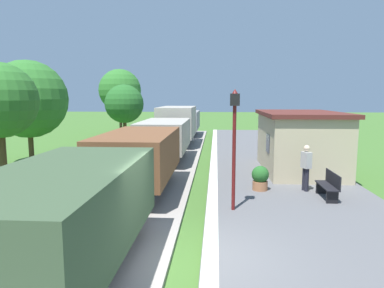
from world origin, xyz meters
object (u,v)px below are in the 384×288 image
Objects in this scene: lamp_post_near at (234,127)px; tree_field_distant at (120,90)px; tree_field_left at (124,104)px; station_hut at (299,141)px; tree_trackside_far at (28,99)px; freight_train at (165,136)px; bench_near_hut at (329,185)px; person_waiting at (306,166)px; potted_planter at (260,178)px.

tree_field_distant reaches higher than lamp_post_near.
tree_field_left is at bearing 115.54° from lamp_post_near.
station_hut is 14.51m from tree_trackside_far.
freight_train is 10.01m from lamp_post_near.
lamp_post_near is at bearing -156.48° from bench_near_hut.
bench_near_hut is 0.88× the size of person_waiting.
lamp_post_near is at bearing -118.87° from station_hut.
potted_planter is at bearing -57.08° from tree_field_left.
tree_trackside_far is 1.23× the size of tree_field_left.
potted_planter reaches higher than bench_near_hut.
tree_field_left is at bearing 138.49° from station_hut.
tree_field_distant is at bearing 87.71° from tree_trackside_far.
bench_near_hut is (6.78, -7.85, -0.74)m from freight_train.
potted_planter is 3.36m from lamp_post_near.
freight_train is 19.06× the size of person_waiting.
tree_field_left is (-10.26, 13.27, 2.00)m from person_waiting.
freight_train is 8.81× the size of lamp_post_near.
lamp_post_near is at bearing -114.99° from potted_planter.
freight_train is 5.70× the size of tree_trackside_far.
potted_planter is 25.11m from tree_field_distant.
tree_trackside_far is at bearing 154.07° from potted_planter.
freight_train is 35.59× the size of potted_planter.
tree_field_distant reaches higher than potted_planter.
tree_field_distant reaches higher than tree_field_left.
tree_trackside_far reaches higher than potted_planter.
potted_planter is at bearing -25.93° from tree_trackside_far.
station_hut is 14.55m from tree_field_left.
tree_field_distant is at bearing 107.24° from tree_field_left.
freight_train is at bearing 154.61° from station_hut.
tree_trackside_far reaches higher than tree_field_left.
tree_trackside_far is (-10.88, 8.22, 0.78)m from lamp_post_near.
bench_near_hut is 0.41× the size of lamp_post_near.
lamp_post_near is (3.45, -9.30, 1.34)m from freight_train.
lamp_post_near is 26.59m from tree_field_distant.
station_hut is 3.39× the size of person_waiting.
tree_trackside_far is 8.20m from tree_field_left.
freight_train is at bearing 110.34° from lamp_post_near.
station_hut is 4.72m from bench_near_hut.
person_waiting is at bearing -52.28° from tree_field_left.
station_hut is at bearing -8.55° from tree_trackside_far.
freight_train is at bearing -65.97° from tree_field_distant.
lamp_post_near is at bearing -64.46° from tree_field_left.
person_waiting is (-0.56, 0.95, 0.46)m from bench_near_hut.
potted_planter is (-1.66, -0.01, -0.46)m from person_waiting.
tree_field_distant is (-13.56, 23.04, 3.65)m from bench_near_hut.
tree_trackside_far reaches higher than lamp_post_near.
tree_field_left is 0.72× the size of tree_field_distant.
station_hut reaches higher than freight_train.
lamp_post_near is at bearing -69.66° from freight_train.
person_waiting is 25.83m from tree_field_distant.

